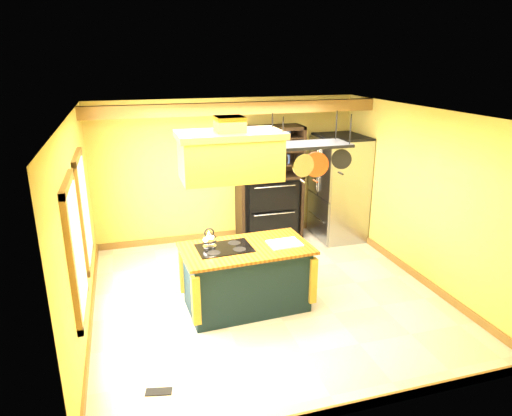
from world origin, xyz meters
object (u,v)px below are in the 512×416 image
kitchen_island (246,277)px  hutch (269,195)px  refrigerator (338,190)px  pot_rack (310,151)px  range_hood (230,154)px

kitchen_island → hutch: 2.74m
kitchen_island → refrigerator: 3.25m
pot_rack → range_hood: bearing=-179.8°
kitchen_island → hutch: size_ratio=0.83×
kitchen_island → range_hood: size_ratio=1.36×
range_hood → refrigerator: 3.60m
range_hood → refrigerator: (2.63, 2.10, -1.27)m
range_hood → hutch: bearing=61.6°
range_hood → pot_rack: size_ratio=1.21×
kitchen_island → refrigerator: (2.43, 2.10, 0.49)m
hutch → range_hood: bearing=-118.4°
pot_rack → kitchen_island: bearing=-179.9°
pot_rack → refrigerator: 2.87m
range_hood → refrigerator: size_ratio=0.68×
kitchen_island → range_hood: (-0.20, -0.00, 1.76)m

